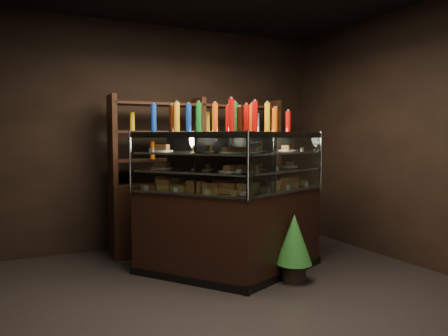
{
  "coord_description": "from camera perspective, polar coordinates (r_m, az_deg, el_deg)",
  "views": [
    {
      "loc": [
        -1.69,
        -3.29,
        1.49
      ],
      "look_at": [
        0.26,
        0.7,
        1.17
      ],
      "focal_mm": 35.0,
      "sensor_mm": 36.0,
      "label": 1
    }
  ],
  "objects": [
    {
      "name": "back_shelving",
      "position": [
        5.86,
        -3.27,
        -4.57
      ],
      "size": [
        2.33,
        0.47,
        2.0
      ],
      "rotation": [
        0.0,
        0.0,
        -0.02
      ],
      "color": "black",
      "rests_on": "ground"
    },
    {
      "name": "bottles_top",
      "position": [
        4.69,
        1.11,
        6.45
      ],
      "size": [
        1.56,
        1.0,
        0.3
      ],
      "color": "yellow",
      "rests_on": "display_case"
    },
    {
      "name": "ground",
      "position": [
        3.99,
        1.08,
        -17.84
      ],
      "size": [
        5.0,
        5.0,
        0.0
      ],
      "primitive_type": "plane",
      "color": "black",
      "rests_on": "ground"
    },
    {
      "name": "food_display",
      "position": [
        4.69,
        1.12,
        -0.24
      ],
      "size": [
        1.73,
        1.14,
        0.47
      ],
      "color": "#B56F41",
      "rests_on": "display_case"
    },
    {
      "name": "room_shell",
      "position": [
        3.73,
        1.12,
        11.06
      ],
      "size": [
        5.02,
        5.02,
        3.01
      ],
      "color": "black",
      "rests_on": "ground"
    },
    {
      "name": "potted_conifer",
      "position": [
        4.59,
        9.16,
        -9.02
      ],
      "size": [
        0.37,
        0.37,
        0.79
      ],
      "rotation": [
        0.0,
        0.0,
        0.3
      ],
      "color": "black",
      "rests_on": "ground"
    },
    {
      "name": "display_case",
      "position": [
        4.78,
        1.09,
        -7.67
      ],
      "size": [
        2.12,
        1.57,
        1.55
      ],
      "rotation": [
        0.0,
        0.0,
        -0.27
      ],
      "color": "black",
      "rests_on": "ground"
    }
  ]
}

